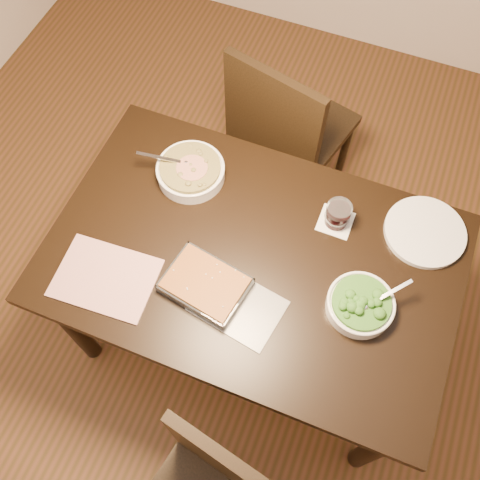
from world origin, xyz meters
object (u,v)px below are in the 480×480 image
at_px(table, 253,268).
at_px(wine_tumbler, 338,214).
at_px(broccoli_bowl, 360,304).
at_px(stew_bowl, 191,171).
at_px(baking_dish, 205,285).
at_px(chair_far, 285,129).
at_px(dinner_plate, 425,232).

bearing_deg(table, wine_tumbler, 46.48).
bearing_deg(broccoli_bowl, stew_bowl, 159.42).
bearing_deg(wine_tumbler, baking_dish, -129.20).
xyz_separation_m(table, stew_bowl, (-0.33, 0.22, 0.13)).
bearing_deg(stew_bowl, baking_dish, -59.71).
relative_size(broccoli_bowl, chair_far, 0.23).
bearing_deg(wine_tumbler, broccoli_bowl, -59.60).
distance_m(broccoli_bowl, dinner_plate, 0.38).
distance_m(broccoli_bowl, baking_dish, 0.51).
height_order(stew_bowl, wine_tumbler, wine_tumbler).
bearing_deg(wine_tumbler, dinner_plate, 13.29).
relative_size(table, dinner_plate, 4.96).
height_order(baking_dish, chair_far, chair_far).
relative_size(stew_bowl, dinner_plate, 0.97).
bearing_deg(broccoli_bowl, baking_dish, -166.37).
xyz_separation_m(wine_tumbler, dinner_plate, (0.30, 0.07, -0.04)).
height_order(baking_dish, wine_tumbler, wine_tumbler).
bearing_deg(broccoli_bowl, wine_tumbler, 120.40).
bearing_deg(dinner_plate, wine_tumbler, -166.71).
xyz_separation_m(baking_dish, dinner_plate, (0.63, 0.47, -0.01)).
distance_m(baking_dish, wine_tumbler, 0.52).
relative_size(baking_dish, wine_tumbler, 3.02).
xyz_separation_m(baking_dish, chair_far, (-0.02, 0.90, -0.24)).
distance_m(broccoli_bowl, wine_tumbler, 0.33).
bearing_deg(table, dinner_plate, 30.21).
bearing_deg(dinner_plate, stew_bowl, -174.48).
distance_m(stew_bowl, dinner_plate, 0.86).
distance_m(baking_dish, dinner_plate, 0.78).
bearing_deg(wine_tumbler, chair_far, 124.84).
relative_size(broccoli_bowl, wine_tumbler, 2.27).
xyz_separation_m(broccoli_bowl, dinner_plate, (0.14, 0.35, -0.02)).
bearing_deg(baking_dish, chair_far, 101.20).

